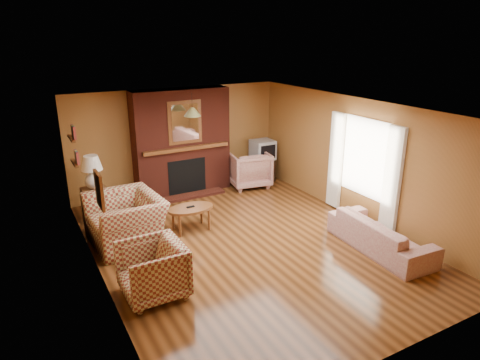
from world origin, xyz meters
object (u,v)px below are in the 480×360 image
coffee_table (191,210)px  table_lamp (92,170)px  floral_armchair (249,169)px  tv_stand (262,170)px  floral_sofa (381,234)px  side_table (96,203)px  plaid_loveseat (126,220)px  plaid_armchair (152,270)px  crt_tv (263,150)px  fireplace (182,143)px

coffee_table → table_lamp: (-1.45, 1.46, 0.60)m
coffee_table → floral_armchair: bearing=36.6°
table_lamp → tv_stand: (4.15, 0.35, -0.72)m
coffee_table → tv_stand: 3.25m
floral_sofa → coffee_table: floral_sofa is taller
floral_armchair → side_table: (-3.65, -0.17, -0.12)m
plaid_loveseat → floral_sofa: plaid_loveseat is taller
floral_armchair → side_table: 3.66m
plaid_armchair → crt_tv: crt_tv is taller
side_table → crt_tv: crt_tv is taller
plaid_loveseat → fireplace: bearing=131.6°
plaid_loveseat → crt_tv: (3.90, 1.74, 0.37)m
side_table → crt_tv: 4.19m
floral_armchair → plaid_loveseat: bearing=34.8°
plaid_loveseat → crt_tv: bearing=109.5°
fireplace → side_table: (-2.10, -0.53, -0.87)m
tv_stand → crt_tv: size_ratio=1.07×
table_lamp → crt_tv: table_lamp is taller
floral_sofa → coffee_table: bearing=51.4°
fireplace → table_lamp: (-2.10, -0.53, -0.18)m
plaid_armchair → floral_armchair: bearing=133.1°
fireplace → coffee_table: 2.24m
coffee_table → side_table: size_ratio=1.41×
fireplace → coffee_table: size_ratio=2.74×
crt_tv → fireplace: bearing=174.7°
plaid_armchair → table_lamp: size_ratio=1.29×
plaid_loveseat → coffee_table: 1.20m
tv_stand → side_table: bearing=-178.6°
floral_armchair → table_lamp: (-3.65, -0.17, 0.57)m
fireplace → plaid_loveseat: size_ratio=1.80×
floral_armchair → plaid_armchair: bearing=53.9°
floral_sofa → side_table: (-4.00, 3.76, 0.02)m
fireplace → tv_stand: bearing=-5.1°
table_lamp → coffee_table: bearing=-45.1°
floral_sofa → plaid_loveseat: bearing=61.2°
coffee_table → tv_stand: size_ratio=1.55×
plaid_armchair → floral_sofa: bearing=80.9°
plaid_loveseat → tv_stand: 4.27m
floral_sofa → tv_stand: bearing=1.4°
table_lamp → crt_tv: 4.17m
tv_stand → crt_tv: (0.00, -0.01, 0.52)m
plaid_armchair → tv_stand: (4.00, 3.54, -0.12)m
plaid_armchair → coffee_table: plaid_armchair is taller
fireplace → tv_stand: 2.25m
plaid_armchair → side_table: bearing=-178.0°
fireplace → side_table: 2.34m
plaid_armchair → crt_tv: bearing=130.8°
plaid_loveseat → floral_armchair: bearing=110.2°
plaid_armchair → plaid_loveseat: bearing=176.1°
coffee_table → table_lamp: size_ratio=1.29×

